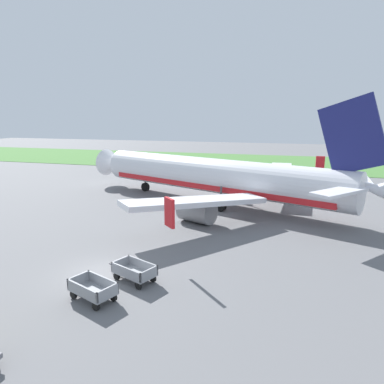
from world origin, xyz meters
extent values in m
plane|color=slate|center=(0.00, 0.00, 0.00)|extent=(220.00, 220.00, 0.00)
cube|color=#477A38|center=(0.00, 55.85, 0.03)|extent=(220.00, 28.00, 0.06)
cylinder|color=silver|center=(2.95, 18.93, 3.15)|extent=(29.27, 14.43, 3.70)
cube|color=red|center=(2.95, 18.93, 2.13)|extent=(26.41, 13.16, 0.56)
cone|color=silver|center=(-12.41, 24.98, 3.15)|extent=(4.31, 4.55, 3.63)
cube|color=silver|center=(3.73, 9.65, 2.48)|extent=(10.83, 11.22, 1.35)
cube|color=red|center=(3.79, 2.64, 3.43)|extent=(0.94, 0.90, 1.90)
cylinder|color=gray|center=(3.16, 11.56, 1.13)|extent=(3.75, 3.13, 2.10)
cube|color=silver|center=(9.84, 25.19, 2.48)|extent=(2.72, 13.02, 1.35)
cube|color=red|center=(14.67, 30.28, 3.43)|extent=(1.10, 0.21, 1.90)
cylinder|color=gray|center=(8.13, 24.19, 1.13)|extent=(3.75, 3.13, 2.10)
cube|color=navy|center=(15.79, 13.88, 7.90)|extent=(5.69, 2.52, 6.88)
cube|color=silver|center=(14.80, 10.83, 3.75)|extent=(4.70, 5.16, 0.24)
cube|color=silver|center=(17.15, 16.79, 3.75)|extent=(2.11, 5.30, 0.24)
cylinder|color=#4C4C51|center=(-6.82, 22.78, 1.57)|extent=(0.20, 0.20, 2.04)
cylinder|color=black|center=(-6.82, 22.78, 0.55)|extent=(1.19, 0.82, 1.10)
cylinder|color=#4C4C51|center=(4.47, 15.97, 1.57)|extent=(0.20, 0.20, 2.04)
cylinder|color=black|center=(4.47, 15.97, 0.55)|extent=(1.19, 0.82, 1.10)
cylinder|color=#4C4C51|center=(6.08, 20.07, 1.57)|extent=(0.20, 0.20, 2.04)
cylinder|color=black|center=(6.08, 20.07, 0.55)|extent=(1.19, 0.82, 1.10)
cube|color=gray|center=(1.51, -2.93, 0.48)|extent=(2.84, 2.21, 0.08)
cube|color=gray|center=(1.27, -3.54, 0.80)|extent=(2.37, 0.99, 0.55)
cube|color=gray|center=(1.74, -2.33, 0.80)|extent=(2.37, 0.99, 0.55)
cube|color=gray|center=(0.39, -2.50, 0.80)|extent=(0.60, 1.34, 0.55)
cube|color=gray|center=(2.63, -3.37, 0.80)|extent=(0.60, 1.34, 0.55)
cylinder|color=#2D2D33|center=(-0.17, -2.29, 0.44)|extent=(0.96, 0.43, 0.08)
cylinder|color=black|center=(0.43, -3.12, 0.22)|extent=(0.47, 0.31, 0.44)
cylinder|color=black|center=(0.83, -2.07, 0.22)|extent=(0.47, 0.31, 0.44)
cylinder|color=black|center=(2.18, -3.79, 0.22)|extent=(0.47, 0.31, 0.44)
cylinder|color=black|center=(2.58, -2.75, 0.22)|extent=(0.47, 0.31, 0.44)
cube|color=gray|center=(2.66, -0.37, 0.48)|extent=(2.84, 2.24, 0.08)
cube|color=gray|center=(2.42, -0.97, 0.80)|extent=(2.35, 1.04, 0.55)
cube|color=gray|center=(2.91, 0.23, 0.80)|extent=(2.35, 1.04, 0.55)
cube|color=gray|center=(1.55, 0.09, 0.80)|extent=(0.62, 1.33, 0.55)
cube|color=gray|center=(3.77, -0.82, 0.80)|extent=(0.62, 1.33, 0.55)
cylinder|color=#2D2D33|center=(1.00, 0.31, 0.44)|extent=(0.96, 0.45, 0.08)
cylinder|color=black|center=(1.58, -0.53, 0.22)|extent=(0.47, 0.31, 0.44)
cylinder|color=black|center=(2.01, 0.50, 0.22)|extent=(0.47, 0.31, 0.44)
cylinder|color=black|center=(3.32, -1.24, 0.22)|extent=(0.47, 0.31, 0.44)
cylinder|color=black|center=(3.74, -0.20, 0.22)|extent=(0.47, 0.31, 0.44)
camera|label=1|loc=(11.13, -17.39, 9.47)|focal=32.33mm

